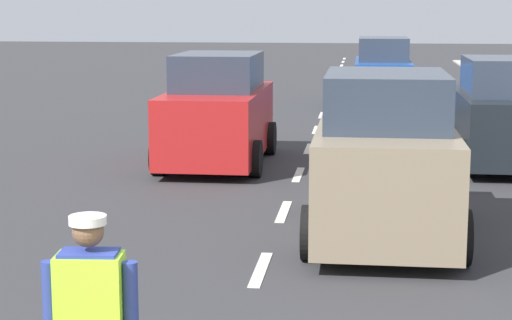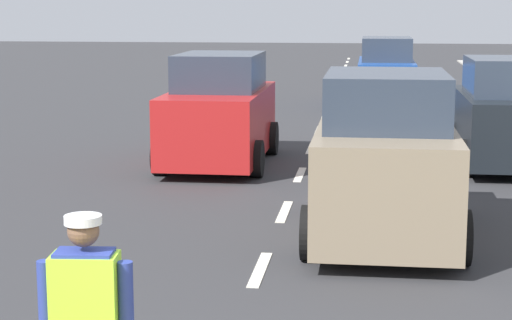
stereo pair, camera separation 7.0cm
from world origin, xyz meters
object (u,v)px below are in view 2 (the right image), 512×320
at_px(road_worker, 90,318).
at_px(car_outgoing_ahead, 385,161).
at_px(car_oncoming_lead, 220,113).
at_px(car_outgoing_far, 386,74).
at_px(car_parked_far, 506,116).

distance_m(road_worker, car_outgoing_ahead, 6.41).
bearing_deg(car_oncoming_lead, car_outgoing_far, 72.18).
bearing_deg(road_worker, car_parked_far, 68.96).
bearing_deg(car_parked_far, car_outgoing_ahead, -112.79).
bearing_deg(road_worker, car_outgoing_far, 83.75).
relative_size(car_outgoing_far, car_outgoing_ahead, 1.08).
relative_size(road_worker, car_outgoing_ahead, 0.42).
bearing_deg(car_outgoing_far, car_parked_far, -78.07).
xyz_separation_m(road_worker, car_parked_far, (4.52, 11.75, 0.04)).
height_order(road_worker, car_outgoing_far, car_outgoing_far).
bearing_deg(car_parked_far, car_outgoing_far, 101.93).
xyz_separation_m(car_outgoing_ahead, car_parked_far, (2.40, 5.71, -0.06)).
distance_m(car_outgoing_far, car_oncoming_lead, 11.06).
xyz_separation_m(car_outgoing_far, car_oncoming_lead, (-3.38, -10.53, 0.02)).
height_order(road_worker, car_parked_far, car_parked_far).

